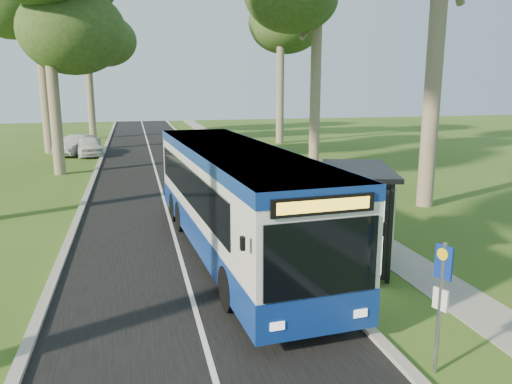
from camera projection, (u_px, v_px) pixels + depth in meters
ground at (308, 269)px, 14.37m from camera, size 120.00×120.00×0.00m
road at (164, 199)px, 23.04m from camera, size 7.00×100.00×0.02m
kerb_east at (238, 194)px, 23.84m from camera, size 0.25×100.00×0.12m
kerb_west at (84, 202)px, 22.21m from camera, size 0.25×100.00×0.12m
centre_line at (164, 199)px, 23.03m from camera, size 0.12×100.00×0.00m
footpath at (297, 192)px, 24.55m from camera, size 1.50×100.00×0.02m
bus at (234, 200)px, 15.34m from camera, size 3.51×12.76×3.34m
bus_stop_sign at (441, 294)px, 8.89m from camera, size 0.16×0.34×2.51m
bus_shelter at (370, 200)px, 13.93m from camera, size 2.74×3.75×2.88m
litter_bin at (340, 228)px, 16.65m from camera, size 0.58×0.58×1.02m
car_white at (88, 146)px, 36.74m from camera, size 2.66×4.64×1.49m
car_silver at (77, 145)px, 37.19m from camera, size 3.24×4.64×1.45m
tree_west_e at (85, 19)px, 46.08m from camera, size 5.20×5.20×14.90m
tree_east_d at (281, 9)px, 42.26m from camera, size 5.20×5.20×15.41m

